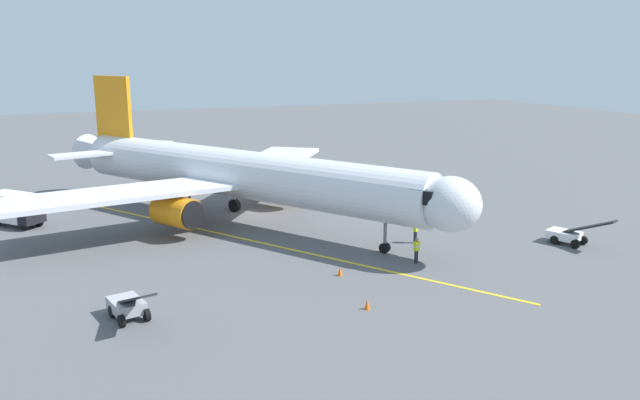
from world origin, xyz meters
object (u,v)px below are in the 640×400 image
object	(u,v)px
ground_crew_marshaller	(415,231)
belt_loader_starboard_side	(568,234)
ground_crew_loader	(416,250)
safety_cone_nose_left	(340,271)
box_truck_rear_apron	(15,209)
safety_cone_nose_right	(367,304)
ground_crew_wing_walker	(170,204)
belt_loader_portside	(128,305)
airplane	(236,174)

from	to	relation	value
ground_crew_marshaller	belt_loader_starboard_side	bearing A→B (deg)	156.30
ground_crew_loader	safety_cone_nose_left	size ratio (longest dim) A/B	3.11
safety_cone_nose_left	ground_crew_loader	bearing A→B (deg)	-177.23
belt_loader_starboard_side	box_truck_rear_apron	distance (m)	42.60
belt_loader_starboard_side	safety_cone_nose_left	bearing A→B (deg)	-0.60
safety_cone_nose_left	safety_cone_nose_right	world-z (taller)	same
ground_crew_wing_walker	safety_cone_nose_left	distance (m)	20.86
ground_crew_marshaller	ground_crew_loader	xyz separation A→B (m)	(2.30, 3.96, 0.00)
ground_crew_wing_walker	belt_loader_starboard_side	xyz separation A→B (m)	(-25.21, 19.74, -0.17)
ground_crew_loader	box_truck_rear_apron	distance (m)	32.05
belt_loader_portside	belt_loader_starboard_side	distance (m)	30.78
safety_cone_nose_right	ground_crew_marshaller	bearing A→B (deg)	-132.17
belt_loader_portside	box_truck_rear_apron	bearing A→B (deg)	-73.68
ground_crew_wing_walker	belt_loader_portside	world-z (taller)	belt_loader_portside
ground_crew_loader	safety_cone_nose_right	bearing A→B (deg)	41.36
airplane	belt_loader_starboard_side	world-z (taller)	airplane
belt_loader_starboard_side	box_truck_rear_apron	xyz separation A→B (m)	(37.24, -20.67, 0.67)
ground_crew_marshaller	safety_cone_nose_left	distance (m)	8.98
belt_loader_starboard_side	box_truck_rear_apron	size ratio (longest dim) A/B	0.99
belt_loader_portside	safety_cone_nose_left	bearing A→B (deg)	-172.37
safety_cone_nose_left	belt_loader_starboard_side	bearing A→B (deg)	179.40
belt_loader_starboard_side	belt_loader_portside	bearing A→B (deg)	2.84
ground_crew_marshaller	box_truck_rear_apron	distance (m)	31.66
ground_crew_loader	belt_loader_portside	size ratio (longest dim) A/B	0.36
ground_crew_wing_walker	box_truck_rear_apron	distance (m)	12.07
airplane	belt_loader_starboard_side	size ratio (longest dim) A/B	7.65
ground_crew_loader	safety_cone_nose_right	distance (m)	8.53
ground_crew_marshaller	belt_loader_portside	xyz separation A→B (m)	(20.67, 5.94, -0.17)
belt_loader_starboard_side	airplane	bearing A→B (deg)	-35.91
ground_crew_loader	belt_loader_starboard_side	xyz separation A→B (m)	(-12.37, 0.46, -0.17)
box_truck_rear_apron	safety_cone_nose_left	world-z (taller)	box_truck_rear_apron
belt_loader_starboard_side	ground_crew_loader	bearing A→B (deg)	-2.12
ground_crew_marshaller	ground_crew_wing_walker	bearing A→B (deg)	-45.33
ground_crew_marshaller	belt_loader_starboard_side	world-z (taller)	belt_loader_starboard_side
ground_crew_wing_walker	safety_cone_nose_right	size ratio (longest dim) A/B	3.11
ground_crew_marshaller	belt_loader_starboard_side	size ratio (longest dim) A/B	0.37
ground_crew_loader	belt_loader_starboard_side	size ratio (longest dim) A/B	0.37
belt_loader_portside	safety_cone_nose_left	world-z (taller)	belt_loader_portside
airplane	box_truck_rear_apron	size ratio (longest dim) A/B	7.59
safety_cone_nose_left	ground_crew_marshaller	bearing A→B (deg)	-151.79
safety_cone_nose_left	ground_crew_wing_walker	bearing A→B (deg)	-69.66
ground_crew_marshaller	safety_cone_nose_left	size ratio (longest dim) A/B	3.11
belt_loader_portside	box_truck_rear_apron	xyz separation A→B (m)	(6.50, -22.20, 0.67)
airplane	box_truck_rear_apron	world-z (taller)	airplane
airplane	belt_loader_portside	size ratio (longest dim) A/B	7.58
ground_crew_loader	belt_loader_starboard_side	distance (m)	12.38
ground_crew_wing_walker	safety_cone_nose_right	bearing A→B (deg)	104.54
ground_crew_marshaller	ground_crew_wing_walker	world-z (taller)	same
belt_loader_portside	box_truck_rear_apron	world-z (taller)	box_truck_rear_apron
ground_crew_marshaller	safety_cone_nose_left	world-z (taller)	ground_crew_marshaller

